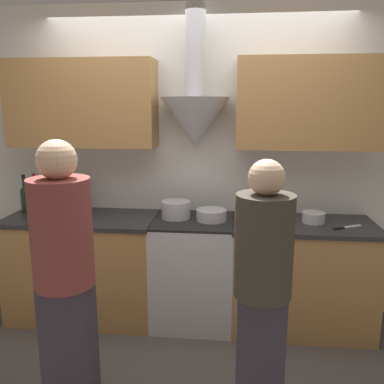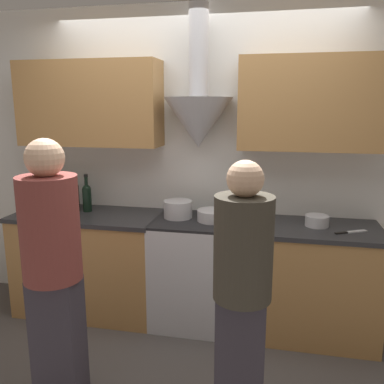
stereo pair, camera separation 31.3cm
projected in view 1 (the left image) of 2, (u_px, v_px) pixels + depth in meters
ground_plane at (189, 340)px, 3.15m from camera, size 12.00×12.00×0.00m
wall_back at (194, 145)px, 3.42m from camera, size 8.40×0.55×2.60m
counter_left at (85, 266)px, 3.47m from camera, size 1.24×0.62×0.88m
counter_right at (301, 275)px, 3.28m from camera, size 1.12×0.62×0.88m
stove_range at (193, 270)px, 3.37m from camera, size 0.65×0.60×0.88m
wine_bottle_0 at (25, 198)px, 3.49m from camera, size 0.07×0.07×0.33m
wine_bottle_1 at (35, 197)px, 3.46m from camera, size 0.07×0.07×0.34m
wine_bottle_2 at (48, 197)px, 3.46m from camera, size 0.08×0.08×0.32m
wine_bottle_3 at (59, 199)px, 3.45m from camera, size 0.07×0.07×0.31m
wine_bottle_4 at (67, 198)px, 3.42m from camera, size 0.08×0.08×0.34m
wine_bottle_5 at (80, 199)px, 3.42m from camera, size 0.08×0.08×0.33m
stock_pot at (176, 210)px, 3.32m from camera, size 0.23×0.23×0.14m
mixing_bowl at (211, 215)px, 3.25m from camera, size 0.24×0.24×0.09m
orange_fruit at (256, 223)px, 3.06m from camera, size 0.08×0.08×0.08m
saucepan at (314, 217)px, 3.20m from camera, size 0.18×0.18×0.08m
chefs_knife at (347, 227)px, 3.07m from camera, size 0.24×0.15×0.01m
person_foreground_left at (64, 269)px, 2.27m from camera, size 0.34×0.34×1.62m
person_foreground_right at (262, 287)px, 2.15m from camera, size 0.30×0.30×1.53m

